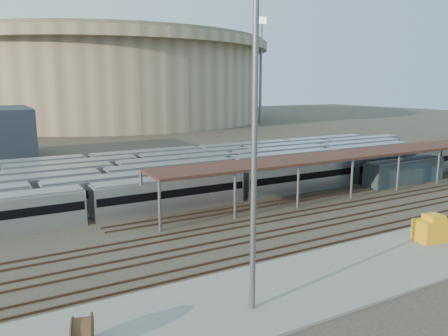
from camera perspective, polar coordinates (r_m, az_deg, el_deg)
name	(u,v)px	position (r m, az deg, el deg)	size (l,w,h in m)	color
ground	(236,222)	(46.26, 1.63, -7.10)	(420.00, 420.00, 0.00)	#383026
apron	(285,290)	(32.06, 7.93, -15.45)	(50.00, 9.00, 0.20)	gray
subway_trains	(144,177)	(60.64, -10.42, -1.19)	(127.14, 23.90, 3.60)	silver
inspection_shed	(361,154)	(61.80, 17.48, 1.72)	(60.30, 6.00, 5.30)	#5C5D62
empty_tracks	(263,236)	(42.24, 5.15, -8.78)	(170.00, 9.62, 0.18)	#4C3323
stadium	(111,79)	(184.04, -14.50, 11.19)	(124.00, 124.00, 32.50)	#9D896A
floodlight_2	(261,67)	(166.12, 4.82, 13.01)	(4.00, 1.00, 38.40)	#5C5D62
floodlight_3	(10,68)	(198.26, -26.12, 11.61)	(4.00, 1.00, 38.40)	#5C5D62
teal_boxcar	(404,172)	(69.13, 22.49, -0.48)	(14.31, 2.77, 3.34)	#1F424F
cable_reel_west	(82,332)	(26.31, -18.03, -19.68)	(1.83, 1.83, 1.02)	brown
yard_light_pole	(254,137)	(25.96, 3.99, 4.11)	(0.82, 0.36, 21.86)	#5C5D62
yellow_equipment	(433,230)	(44.49, 25.59, -7.33)	(3.14, 1.96, 1.96)	orange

